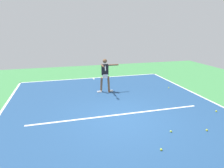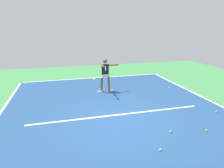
{
  "view_description": "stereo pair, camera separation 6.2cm",
  "coord_description": "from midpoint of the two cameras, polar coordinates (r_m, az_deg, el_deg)",
  "views": [
    {
      "loc": [
        2.09,
        6.32,
        3.32
      ],
      "look_at": [
        -0.06,
        -1.61,
        0.9
      ],
      "focal_mm": 31.19,
      "sensor_mm": 36.0,
      "label": 1
    },
    {
      "loc": [
        2.03,
        6.34,
        3.32
      ],
      "look_at": [
        -0.06,
        -1.61,
        0.9
      ],
      "focal_mm": 31.19,
      "sensor_mm": 36.0,
      "label": 2
    }
  ],
  "objects": [
    {
      "name": "tennis_ball_near_player",
      "position": [
        7.31,
        25.8,
        -12.08
      ],
      "size": [
        0.07,
        0.07,
        0.07
      ],
      "primitive_type": "sphere",
      "color": "yellow",
      "rests_on": "ground_plane"
    },
    {
      "name": "tennis_ball_centre_court",
      "position": [
        9.01,
        28.06,
        -7.04
      ],
      "size": [
        0.07,
        0.07,
        0.07
      ],
      "primitive_type": "sphere",
      "color": "yellow",
      "rests_on": "ground_plane"
    },
    {
      "name": "tennis_ball_far_corner",
      "position": [
        11.39,
        16.14,
        -1.04
      ],
      "size": [
        0.07,
        0.07,
        0.07
      ],
      "primitive_type": "sphere",
      "color": "yellow",
      "rests_on": "ground_plane"
    },
    {
      "name": "court_line_centre_mark",
      "position": [
        13.03,
        -5.55,
        1.57
      ],
      "size": [
        0.1,
        0.3,
        0.01
      ],
      "primitive_type": "cube",
      "color": "white",
      "rests_on": "ground_plane"
    },
    {
      "name": "court_line_baseline_near",
      "position": [
        13.23,
        -5.7,
        1.79
      ],
      "size": [
        9.21,
        0.1,
        0.01
      ],
      "primitive_type": "cube",
      "color": "white",
      "rests_on": "ground_plane"
    },
    {
      "name": "ground_plane",
      "position": [
        7.44,
        2.62,
        -10.12
      ],
      "size": [
        21.55,
        21.55,
        0.0
      ],
      "primitive_type": "plane",
      "color": "#428E4C"
    },
    {
      "name": "tennis_ball_by_sideline",
      "position": [
        6.82,
        16.62,
        -13.17
      ],
      "size": [
        0.07,
        0.07,
        0.07
      ],
      "primitive_type": "sphere",
      "color": "#C6E53D",
      "rests_on": "ground_plane"
    },
    {
      "name": "court_surface",
      "position": [
        7.44,
        2.62,
        -10.11
      ],
      "size": [
        9.21,
        12.71,
        0.0
      ],
      "primitive_type": "cube",
      "color": "navy",
      "rests_on": "ground_plane"
    },
    {
      "name": "court_line_sideline_left",
      "position": [
        9.74,
        29.22,
        -5.71
      ],
      "size": [
        0.1,
        12.71,
        0.01
      ],
      "primitive_type": "cube",
      "color": "white",
      "rests_on": "ground_plane"
    },
    {
      "name": "tennis_player",
      "position": [
        10.03,
        -2.18,
        3.15
      ],
      "size": [
        1.14,
        1.21,
        1.78
      ],
      "rotation": [
        0.0,
        0.0,
        -0.01
      ],
      "color": "brown",
      "rests_on": "ground_plane"
    },
    {
      "name": "tennis_ball_near_service_line",
      "position": [
        5.87,
        13.91,
        -18.16
      ],
      "size": [
        0.07,
        0.07,
        0.07
      ],
      "primitive_type": "sphere",
      "color": "#CCE033",
      "rests_on": "ground_plane"
    },
    {
      "name": "court_line_service",
      "position": [
        7.74,
        1.81,
        -8.97
      ],
      "size": [
        6.91,
        0.1,
        0.01
      ],
      "primitive_type": "cube",
      "color": "white",
      "rests_on": "ground_plane"
    }
  ]
}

